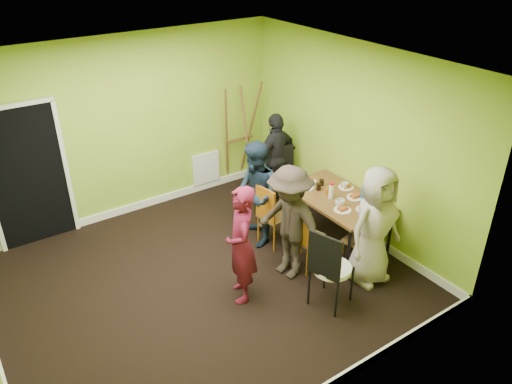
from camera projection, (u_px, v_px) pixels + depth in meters
ground at (204, 280)px, 6.55m from camera, size 5.00×5.00×0.00m
room_walls at (196, 215)px, 6.10m from camera, size 5.04×4.54×2.82m
dining_table at (337, 200)px, 7.04m from camera, size 0.90×1.50×0.75m
chair_left_far at (271, 212)px, 7.05m from camera, size 0.44×0.44×0.95m
chair_left_near at (301, 233)px, 6.55m from camera, size 0.50×0.50×0.98m
chair_back_end at (282, 163)px, 8.10m from camera, size 0.49×0.55×0.98m
chair_front_end at (367, 237)px, 6.51m from camera, size 0.47×0.48×0.94m
chair_bentwood at (329, 266)px, 5.85m from camera, size 0.54×0.53×1.08m
easel at (241, 137)px, 8.52m from camera, size 0.74×0.69×1.84m
plate_near_left at (305, 187)px, 7.23m from camera, size 0.26×0.26×0.01m
plate_near_right at (343, 210)px, 6.67m from camera, size 0.23×0.23×0.01m
plate_far_back at (309, 181)px, 7.41m from camera, size 0.23×0.23×0.01m
plate_far_front at (364, 210)px, 6.67m from camera, size 0.22×0.22×0.01m
plate_wall_back at (346, 187)px, 7.23m from camera, size 0.22×0.22×0.01m
plate_wall_front at (355, 197)px, 6.97m from camera, size 0.23×0.23×0.01m
thermos at (331, 191)px, 6.92m from camera, size 0.07×0.07×0.21m
blue_bottle at (364, 193)px, 6.90m from camera, size 0.07×0.07×0.19m
orange_bottle at (327, 191)px, 7.05m from camera, size 0.04×0.04×0.09m
glass_mid at (318, 187)px, 7.16m from camera, size 0.07×0.07×0.10m
glass_back at (321, 182)px, 7.29m from camera, size 0.07×0.07×0.09m
glass_front at (364, 203)px, 6.74m from camera, size 0.07×0.07×0.10m
cup_a at (340, 203)px, 6.74m from camera, size 0.13×0.13×0.11m
cup_b at (345, 186)px, 7.19m from camera, size 0.10×0.10×0.10m
person_standing at (241, 245)px, 5.93m from camera, size 0.56×0.66×1.53m
person_left_far at (256, 195)px, 7.01m from camera, size 0.79×0.89×1.54m
person_left_near at (289, 223)px, 6.32m from camera, size 0.73×1.09×1.57m
person_back_end at (276, 158)px, 8.14m from camera, size 0.94×0.52×1.51m
person_front_end at (374, 226)px, 6.22m from camera, size 0.80×0.53×1.61m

